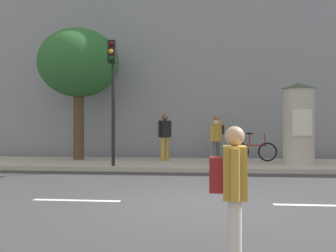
# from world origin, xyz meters

# --- Properties ---
(ground_plane) EXTENTS (80.00, 80.00, 0.00)m
(ground_plane) POSITION_xyz_m (0.00, 0.00, 0.00)
(ground_plane) COLOR #38383A
(sidewalk_curb) EXTENTS (36.00, 4.00, 0.15)m
(sidewalk_curb) POSITION_xyz_m (0.00, 7.00, 0.07)
(sidewalk_curb) COLOR #B2ADA3
(sidewalk_curb) RESTS_ON ground_plane
(lane_markings) EXTENTS (25.80, 0.16, 0.01)m
(lane_markings) POSITION_xyz_m (-0.00, 0.00, 0.00)
(lane_markings) COLOR silver
(lane_markings) RESTS_ON ground_plane
(building_backdrop) EXTENTS (36.00, 5.00, 10.68)m
(building_backdrop) POSITION_xyz_m (0.00, 12.00, 5.34)
(building_backdrop) COLOR gray
(building_backdrop) RESTS_ON ground_plane
(traffic_light) EXTENTS (0.24, 0.45, 4.20)m
(traffic_light) POSITION_xyz_m (-2.96, 5.24, 2.98)
(traffic_light) COLOR black
(traffic_light) RESTS_ON sidewalk_curb
(poster_column) EXTENTS (1.18, 1.18, 2.87)m
(poster_column) POSITION_xyz_m (3.40, 6.61, 1.60)
(poster_column) COLOR #B2ADA3
(poster_column) RESTS_ON sidewalk_curb
(street_tree) EXTENTS (3.24, 3.24, 5.26)m
(street_tree) POSITION_xyz_m (-4.96, 7.72, 4.00)
(street_tree) COLOR #4C3826
(street_tree) RESTS_ON sidewalk_curb
(pedestrian_in_light_jacket) EXTENTS (0.39, 0.60, 1.52)m
(pedestrian_in_light_jacket) POSITION_xyz_m (0.52, -3.61, 0.90)
(pedestrian_in_light_jacket) COLOR silver
(pedestrian_in_light_jacket) RESTS_ON ground_plane
(pedestrian_tallest) EXTENTS (0.49, 0.58, 1.80)m
(pedestrian_tallest) POSITION_xyz_m (0.59, 8.46, 1.23)
(pedestrian_tallest) COLOR #1E5938
(pedestrian_tallest) RESTS_ON sidewalk_curb
(pedestrian_near_pole) EXTENTS (0.41, 0.59, 1.57)m
(pedestrian_near_pole) POSITION_xyz_m (0.51, 6.62, 1.07)
(pedestrian_near_pole) COLOR #4C4C51
(pedestrian_near_pole) RESTS_ON sidewalk_curb
(pedestrian_with_backpack) EXTENTS (0.49, 0.56, 1.80)m
(pedestrian_with_backpack) POSITION_xyz_m (-1.44, 7.49, 1.23)
(pedestrian_with_backpack) COLOR #B78C33
(pedestrian_with_backpack) RESTS_ON sidewalk_curb
(bicycle_leaning) EXTENTS (1.77, 0.10, 1.09)m
(bicycle_leaning) POSITION_xyz_m (1.95, 7.63, 0.54)
(bicycle_leaning) COLOR black
(bicycle_leaning) RESTS_ON sidewalk_curb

